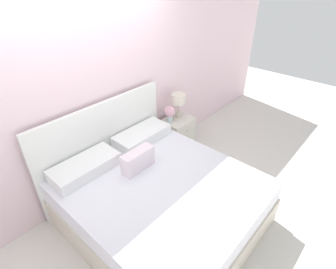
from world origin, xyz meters
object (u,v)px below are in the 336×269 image
bed (157,198)px  table_lamp (178,100)px  nightstand (177,135)px  flower_vase (170,113)px

bed → table_lamp: bearing=30.9°
bed → table_lamp: bed is taller
nightstand → table_lamp: table_lamp is taller
bed → table_lamp: (1.30, 0.78, 0.53)m
nightstand → flower_vase: (-0.15, 0.04, 0.45)m
bed → flower_vase: bed is taller
bed → nightstand: size_ratio=3.50×
flower_vase → nightstand: bearing=-13.9°
table_lamp → flower_vase: 0.24m
bed → flower_vase: 1.39m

